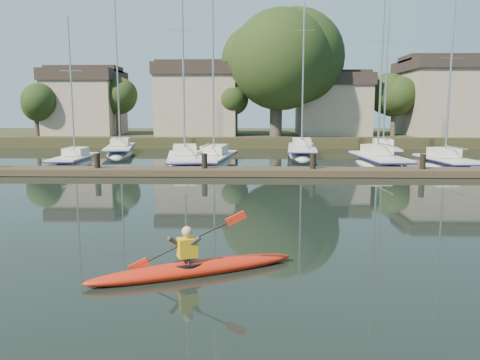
{
  "coord_description": "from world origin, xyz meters",
  "views": [
    {
      "loc": [
        -0.37,
        -11.71,
        3.58
      ],
      "look_at": [
        -0.78,
        4.15,
        1.2
      ],
      "focal_mm": 35.0,
      "sensor_mm": 36.0,
      "label": 1
    }
  ],
  "objects_px": {
    "sailboat_0": "(75,167)",
    "sailboat_6": "(301,157)",
    "sailboat_3": "(378,168)",
    "sailboat_7": "(383,157)",
    "dock": "(258,171)",
    "sailboat_4": "(446,170)",
    "kayak": "(193,266)",
    "sailboat_5": "(120,156)",
    "sailboat_2": "(213,167)",
    "sailboat_1": "(185,168)"
  },
  "relations": [
    {
      "from": "sailboat_2",
      "to": "sailboat_6",
      "type": "relative_size",
      "value": 0.91
    },
    {
      "from": "dock",
      "to": "sailboat_7",
      "type": "relative_size",
      "value": 2.61
    },
    {
      "from": "kayak",
      "to": "sailboat_2",
      "type": "xyz_separation_m",
      "value": [
        -1.3,
        21.05,
        -0.38
      ]
    },
    {
      "from": "kayak",
      "to": "sailboat_1",
      "type": "distance_m",
      "value": 20.77
    },
    {
      "from": "dock",
      "to": "sailboat_6",
      "type": "distance_m",
      "value": 13.0
    },
    {
      "from": "kayak",
      "to": "dock",
      "type": "height_order",
      "value": "kayak"
    },
    {
      "from": "dock",
      "to": "sailboat_3",
      "type": "distance_m",
      "value": 9.33
    },
    {
      "from": "sailboat_4",
      "to": "sailboat_6",
      "type": "xyz_separation_m",
      "value": [
        -8.19,
        8.57,
        -0.0
      ]
    },
    {
      "from": "kayak",
      "to": "sailboat_5",
      "type": "distance_m",
      "value": 30.35
    },
    {
      "from": "sailboat_1",
      "to": "sailboat_5",
      "type": "height_order",
      "value": "sailboat_5"
    },
    {
      "from": "sailboat_4",
      "to": "sailboat_5",
      "type": "xyz_separation_m",
      "value": [
        -23.25,
        9.03,
        0.0
      ]
    },
    {
      "from": "sailboat_2",
      "to": "sailboat_6",
      "type": "height_order",
      "value": "sailboat_6"
    },
    {
      "from": "sailboat_1",
      "to": "dock",
      "type": "bearing_deg",
      "value": -53.0
    },
    {
      "from": "sailboat_0",
      "to": "sailboat_4",
      "type": "height_order",
      "value": "sailboat_4"
    },
    {
      "from": "sailboat_4",
      "to": "sailboat_6",
      "type": "distance_m",
      "value": 11.86
    },
    {
      "from": "dock",
      "to": "sailboat_3",
      "type": "xyz_separation_m",
      "value": [
        7.92,
        4.92,
        -0.41
      ]
    },
    {
      "from": "sailboat_0",
      "to": "sailboat_6",
      "type": "relative_size",
      "value": 0.63
    },
    {
      "from": "sailboat_0",
      "to": "sailboat_6",
      "type": "bearing_deg",
      "value": 23.4
    },
    {
      "from": "sailboat_3",
      "to": "sailboat_7",
      "type": "relative_size",
      "value": 1.05
    },
    {
      "from": "sailboat_1",
      "to": "sailboat_6",
      "type": "relative_size",
      "value": 0.88
    },
    {
      "from": "sailboat_1",
      "to": "sailboat_6",
      "type": "bearing_deg",
      "value": 34.14
    },
    {
      "from": "kayak",
      "to": "sailboat_0",
      "type": "xyz_separation_m",
      "value": [
        -10.55,
        20.8,
        -0.36
      ]
    },
    {
      "from": "sailboat_4",
      "to": "sailboat_7",
      "type": "relative_size",
      "value": 0.91
    },
    {
      "from": "dock",
      "to": "kayak",
      "type": "bearing_deg",
      "value": -95.96
    },
    {
      "from": "sailboat_3",
      "to": "sailboat_7",
      "type": "height_order",
      "value": "sailboat_3"
    },
    {
      "from": "sailboat_1",
      "to": "sailboat_4",
      "type": "relative_size",
      "value": 1.26
    },
    {
      "from": "kayak",
      "to": "dock",
      "type": "xyz_separation_m",
      "value": [
        1.65,
        15.84,
        0.02
      ]
    },
    {
      "from": "sailboat_2",
      "to": "sailboat_3",
      "type": "height_order",
      "value": "sailboat_2"
    },
    {
      "from": "sailboat_1",
      "to": "sailboat_4",
      "type": "height_order",
      "value": "sailboat_1"
    },
    {
      "from": "dock",
      "to": "sailboat_5",
      "type": "bearing_deg",
      "value": 131.37
    },
    {
      "from": "dock",
      "to": "sailboat_5",
      "type": "relative_size",
      "value": 2.24
    },
    {
      "from": "sailboat_0",
      "to": "dock",
      "type": "bearing_deg",
      "value": -23.96
    },
    {
      "from": "sailboat_1",
      "to": "sailboat_6",
      "type": "distance_m",
      "value": 11.48
    },
    {
      "from": "sailboat_3",
      "to": "sailboat_5",
      "type": "bearing_deg",
      "value": 154.26
    },
    {
      "from": "sailboat_0",
      "to": "sailboat_1",
      "type": "height_order",
      "value": "sailboat_1"
    },
    {
      "from": "sailboat_2",
      "to": "sailboat_0",
      "type": "bearing_deg",
      "value": -171.45
    },
    {
      "from": "sailboat_3",
      "to": "sailboat_6",
      "type": "distance_m",
      "value": 8.64
    },
    {
      "from": "sailboat_3",
      "to": "sailboat_7",
      "type": "bearing_deg",
      "value": 69.24
    },
    {
      "from": "sailboat_0",
      "to": "sailboat_3",
      "type": "bearing_deg",
      "value": -1.96
    },
    {
      "from": "sailboat_0",
      "to": "sailboat_3",
      "type": "relative_size",
      "value": 0.78
    },
    {
      "from": "sailboat_3",
      "to": "sailboat_4",
      "type": "height_order",
      "value": "sailboat_3"
    },
    {
      "from": "sailboat_2",
      "to": "sailboat_5",
      "type": "height_order",
      "value": "sailboat_2"
    },
    {
      "from": "sailboat_4",
      "to": "dock",
      "type": "bearing_deg",
      "value": -166.34
    },
    {
      "from": "sailboat_7",
      "to": "dock",
      "type": "bearing_deg",
      "value": -121.09
    },
    {
      "from": "dock",
      "to": "sailboat_1",
      "type": "xyz_separation_m",
      "value": [
        -4.76,
        4.69,
        -0.41
      ]
    },
    {
      "from": "kayak",
      "to": "sailboat_5",
      "type": "bearing_deg",
      "value": 84.47
    },
    {
      "from": "sailboat_2",
      "to": "sailboat_3",
      "type": "relative_size",
      "value": 1.12
    },
    {
      "from": "sailboat_4",
      "to": "sailboat_7",
      "type": "bearing_deg",
      "value": 95.3
    },
    {
      "from": "sailboat_6",
      "to": "sailboat_5",
      "type": "bearing_deg",
      "value": -176.76
    },
    {
      "from": "sailboat_2",
      "to": "sailboat_4",
      "type": "bearing_deg",
      "value": 1.86
    }
  ]
}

